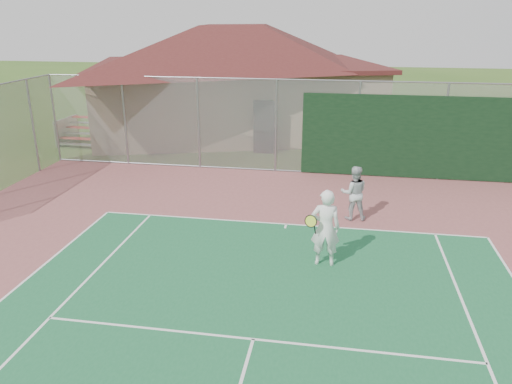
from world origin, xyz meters
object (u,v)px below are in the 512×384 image
player_grey_back (354,194)px  bleachers (96,131)px  clubhouse (235,68)px  player_white_front (325,228)px

player_grey_back → bleachers: bearing=-38.4°
clubhouse → bleachers: size_ratio=5.15×
bleachers → player_white_front: (10.91, -10.21, 0.33)m
clubhouse → bleachers: 7.53m
player_grey_back → clubhouse: bearing=-69.2°
clubhouse → player_white_front: size_ratio=8.75×
player_grey_back → player_white_front: bearing=69.9°
bleachers → player_white_front: 14.95m
clubhouse → player_white_front: clubhouse is taller
player_white_front → clubhouse: bearing=-72.3°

